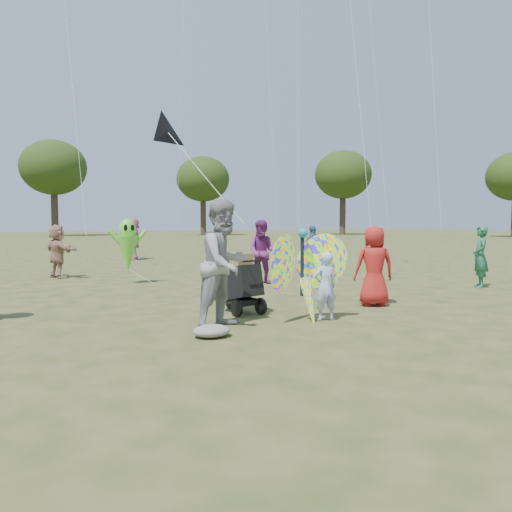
{
  "coord_description": "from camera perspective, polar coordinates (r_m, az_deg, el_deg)",
  "views": [
    {
      "loc": [
        -3.94,
        -5.68,
        1.67
      ],
      "look_at": [
        -0.2,
        1.5,
        1.1
      ],
      "focal_mm": 35.0,
      "sensor_mm": 36.0,
      "label": 1
    }
  ],
  "objects": [
    {
      "name": "alien_kite",
      "position": [
        13.61,
        -14.45,
        0.94
      ],
      "size": [
        1.12,
        0.69,
        1.74
      ],
      "color": "#63D933",
      "rests_on": "ground"
    },
    {
      "name": "ground",
      "position": [
        7.11,
        7.14,
        -9.59
      ],
      "size": [
        160.0,
        160.0,
        0.0
      ],
      "primitive_type": "plane",
      "color": "#51592B",
      "rests_on": "ground"
    },
    {
      "name": "crowd_f",
      "position": [
        13.71,
        24.25,
        -0.06
      ],
      "size": [
        0.64,
        0.68,
        1.56
      ],
      "primitive_type": "imported",
      "rotation": [
        0.0,
        0.0,
        4.05
      ],
      "color": "#256342",
      "rests_on": "ground"
    },
    {
      "name": "crowd_c",
      "position": [
        17.75,
        6.53,
        1.05
      ],
      "size": [
        0.96,
        0.61,
        1.52
      ],
      "primitive_type": "imported",
      "rotation": [
        0.0,
        0.0,
        3.43
      ],
      "color": "#2F6582",
      "rests_on": "ground"
    },
    {
      "name": "child_girl",
      "position": [
        8.43,
        7.92,
        -3.48
      ],
      "size": [
        0.45,
        0.33,
        1.15
      ],
      "primitive_type": "imported",
      "rotation": [
        0.0,
        0.0,
        3.01
      ],
      "color": "#A5B9EA",
      "rests_on": "ground"
    },
    {
      "name": "adult_man",
      "position": [
        7.83,
        -3.61,
        -0.87
      ],
      "size": [
        1.2,
        1.1,
        2.0
      ],
      "primitive_type": "imported",
      "rotation": [
        0.0,
        0.0,
        0.43
      ],
      "color": "gray",
      "rests_on": "ground"
    },
    {
      "name": "crowd_d",
      "position": [
        15.71,
        -21.74,
        0.51
      ],
      "size": [
        0.98,
        1.53,
        1.57
      ],
      "primitive_type": "imported",
      "rotation": [
        0.0,
        0.0,
        1.96
      ],
      "color": "tan",
      "rests_on": "ground"
    },
    {
      "name": "tree_line",
      "position": [
        51.5,
        -19.18,
        9.57
      ],
      "size": [
        91.78,
        33.6,
        10.79
      ],
      "color": "#3A2D21",
      "rests_on": "ground"
    },
    {
      "name": "crowd_e",
      "position": [
        13.24,
        0.77,
        0.46
      ],
      "size": [
        1.04,
        1.01,
        1.7
      ],
      "primitive_type": "imported",
      "rotation": [
        0.0,
        0.0,
        5.65
      ],
      "color": "#76276D",
      "rests_on": "ground"
    },
    {
      "name": "crowd_a",
      "position": [
        10.06,
        13.34,
        -1.11
      ],
      "size": [
        0.91,
        0.77,
        1.58
      ],
      "primitive_type": "imported",
      "rotation": [
        0.0,
        0.0,
        2.73
      ],
      "color": "#AC1E1B",
      "rests_on": "ground"
    },
    {
      "name": "grey_bag",
      "position": [
        7.29,
        -5.1,
        -8.52
      ],
      "size": [
        0.56,
        0.46,
        0.18
      ],
      "primitive_type": "ellipsoid",
      "color": "gray",
      "rests_on": "ground"
    },
    {
      "name": "delta_kite_rig",
      "position": [
        9.14,
        -10.05,
        13.75
      ],
      "size": [
        1.29,
        1.68,
        2.03
      ],
      "color": "black",
      "rests_on": "ground"
    },
    {
      "name": "jogging_stroller",
      "position": [
        9.12,
        -1.95,
        -2.63
      ],
      "size": [
        0.61,
        1.1,
        1.09
      ],
      "rotation": [
        0.0,
        0.0,
        0.19
      ],
      "color": "black",
      "rests_on": "ground"
    },
    {
      "name": "crowd_j",
      "position": [
        22.27,
        -13.82,
        1.92
      ],
      "size": [
        0.94,
        1.75,
        1.8
      ],
      "primitive_type": "imported",
      "rotation": [
        0.0,
        0.0,
        4.46
      ],
      "color": "#BE6C8A",
      "rests_on": "ground"
    },
    {
      "name": "butterfly_kite",
      "position": [
        8.28,
        5.61,
        -2.13
      ],
      "size": [
        1.74,
        0.75,
        1.76
      ],
      "color": "red",
      "rests_on": "ground"
    }
  ]
}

